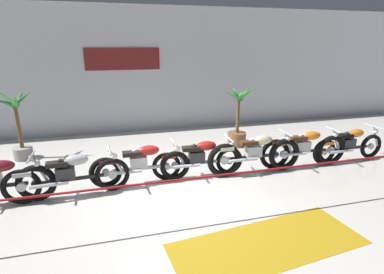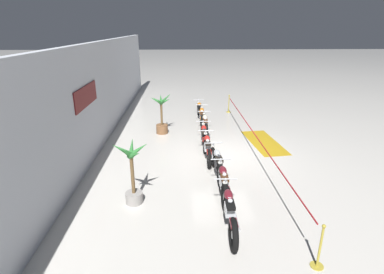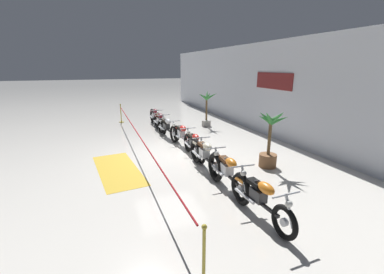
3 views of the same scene
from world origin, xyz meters
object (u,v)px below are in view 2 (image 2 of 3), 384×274
Objects in this scene: stanchion_far_left at (263,149)px; stanchion_mid_left at (229,106)px; motorcycle_maroon_1 at (223,183)px; motorcycle_cream_5 at (205,125)px; potted_palm_right_of_row at (162,116)px; motorcycle_orange_7 at (200,111)px; potted_palm_left_of_row at (132,175)px; floor_banner at (264,142)px; motorcycle_red_4 at (204,136)px; motorcycle_silver_2 at (218,164)px; motorcycle_maroon_0 at (229,211)px; motorcycle_red_3 at (207,148)px; motorcycle_orange_6 at (202,117)px.

stanchion_far_left is 11.50× the size of stanchion_mid_left.
stanchion_far_left reaches higher than motorcycle_maroon_1.
motorcycle_cream_5 is 2.08m from potted_palm_right_of_row.
motorcycle_maroon_1 is at bearing 170.32° from stanchion_mid_left.
potted_palm_left_of_row is at bearing 164.00° from motorcycle_orange_7.
floor_banner is (-1.00, -2.52, -0.48)m from motorcycle_cream_5.
motorcycle_cream_5 is (1.34, -0.15, 0.03)m from motorcycle_red_4.
motorcycle_maroon_1 is 0.91× the size of motorcycle_silver_2.
motorcycle_red_3 is at bearing 2.49° from motorcycle_maroon_0.
potted_palm_right_of_row is at bearing 46.70° from motorcycle_red_4.
potted_palm_left_of_row is (-2.95, 2.35, 0.43)m from motorcycle_red_3.
potted_palm_left_of_row is 0.63× the size of floor_banner.
motorcycle_maroon_0 is at bearing -179.17° from motorcycle_orange_7.
stanchion_mid_left is at bearing -11.24° from motorcycle_silver_2.
potted_palm_left_of_row is 6.04m from potted_palm_right_of_row.
motorcycle_red_4 is 2.94m from stanchion_far_left.
motorcycle_orange_7 is 2.21m from stanchion_mid_left.
potted_palm_left_of_row reaches higher than motorcycle_red_3.
motorcycle_maroon_1 reaches higher than motorcycle_orange_7.
motorcycle_orange_7 is at bearing 28.42° from floor_banner.
motorcycle_orange_7 is at bearing 1.33° from motorcycle_maroon_1.
motorcycle_red_3 is 0.18× the size of stanchion_far_left.
motorcycle_red_4 is at bearing 1.21° from motorcycle_red_3.
motorcycle_cream_5 is at bearing 0.46° from motorcycle_maroon_0.
motorcycle_silver_2 is (1.32, 0.00, 0.00)m from motorcycle_maroon_1.
stanchion_mid_left is at bearing 2.63° from floor_banner.
motorcycle_red_4 is at bearing 179.00° from motorcycle_orange_7.
motorcycle_silver_2 is 1.11× the size of motorcycle_orange_7.
motorcycle_silver_2 is 3.01m from potted_palm_left_of_row.
stanchion_far_left is at bearing 180.00° from stanchion_mid_left.
motorcycle_orange_7 is at bearing -1.00° from motorcycle_red_4.
motorcycle_red_3 is 1.01× the size of motorcycle_orange_7.
motorcycle_cream_5 is (6.83, 0.06, 0.01)m from motorcycle_maroon_0.
stanchion_far_left is (-6.32, -1.80, 0.30)m from motorcycle_orange_7.
motorcycle_red_4 is 5.67m from stanchion_mid_left.
motorcycle_maroon_0 is 6.34m from floor_banner.
stanchion_mid_left reaches higher than motorcycle_cream_5.
motorcycle_red_3 is (1.46, 0.23, -0.02)m from motorcycle_silver_2.
motorcycle_silver_2 reaches higher than floor_banner.
potted_palm_right_of_row is at bearing 140.33° from motorcycle_orange_7.
motorcycle_maroon_1 is 2.79m from motorcycle_red_3.
potted_palm_left_of_row is at bearing 151.46° from motorcycle_red_4.
stanchion_far_left is (-0.92, -1.85, 0.30)m from motorcycle_red_3.
motorcycle_orange_6 is 2.20m from potted_palm_right_of_row.
potted_palm_left_of_row is 0.16× the size of stanchion_far_left.
motorcycle_maroon_0 is 2.84m from potted_palm_left_of_row.
potted_palm_left_of_row is at bearing 160.87° from motorcycle_orange_6.
stanchion_mid_left reaches higher than motorcycle_orange_6.
stanchion_mid_left is (3.60, -3.73, -0.46)m from potted_palm_right_of_row.
motorcycle_orange_6 is (5.49, 0.16, 0.01)m from motorcycle_silver_2.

